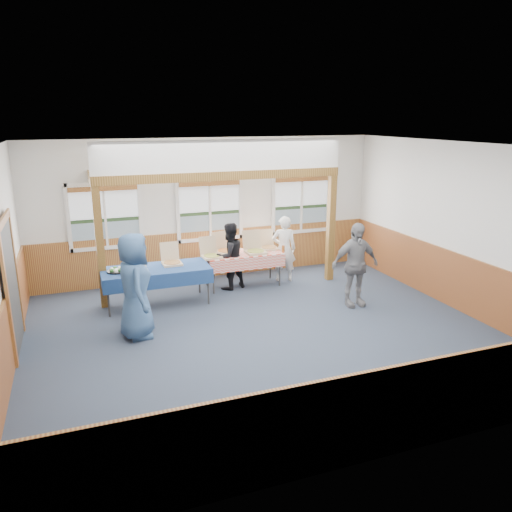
% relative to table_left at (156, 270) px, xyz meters
% --- Properties ---
extents(floor, '(8.00, 8.00, 0.00)m').
position_rel_table_left_xyz_m(floor, '(1.50, -2.08, -0.71)').
color(floor, '#2A3645').
rests_on(floor, ground).
extents(ceiling, '(8.00, 8.00, 0.00)m').
position_rel_table_left_xyz_m(ceiling, '(1.50, -2.08, 2.49)').
color(ceiling, white).
rests_on(ceiling, wall_back).
extents(wall_back, '(8.00, 0.00, 8.00)m').
position_rel_table_left_xyz_m(wall_back, '(1.50, 1.42, 0.89)').
color(wall_back, silver).
rests_on(wall_back, floor).
extents(wall_front, '(8.00, 0.00, 8.00)m').
position_rel_table_left_xyz_m(wall_front, '(1.50, -5.58, 0.89)').
color(wall_front, silver).
rests_on(wall_front, floor).
extents(wall_right, '(0.00, 8.00, 8.00)m').
position_rel_table_left_xyz_m(wall_right, '(5.50, -2.08, 0.89)').
color(wall_right, silver).
rests_on(wall_right, floor).
extents(wainscot_back, '(7.98, 0.05, 1.10)m').
position_rel_table_left_xyz_m(wainscot_back, '(1.50, 1.40, -0.16)').
color(wainscot_back, brown).
rests_on(wainscot_back, floor).
extents(wainscot_front, '(7.98, 0.05, 1.10)m').
position_rel_table_left_xyz_m(wainscot_front, '(1.50, -5.55, -0.16)').
color(wainscot_front, brown).
rests_on(wainscot_front, floor).
extents(wainscot_left, '(0.05, 6.98, 1.10)m').
position_rel_table_left_xyz_m(wainscot_left, '(-2.48, -2.08, -0.16)').
color(wainscot_left, brown).
rests_on(wainscot_left, floor).
extents(wainscot_right, '(0.05, 6.98, 1.10)m').
position_rel_table_left_xyz_m(wainscot_right, '(5.47, -2.08, -0.16)').
color(wainscot_right, brown).
rests_on(wainscot_right, floor).
extents(cased_opening, '(0.06, 1.30, 2.10)m').
position_rel_table_left_xyz_m(cased_opening, '(-2.46, -1.18, 0.34)').
color(cased_opening, '#313131').
rests_on(cased_opening, wall_left).
extents(window_left, '(1.56, 0.10, 1.46)m').
position_rel_table_left_xyz_m(window_left, '(-0.80, 1.38, 0.97)').
color(window_left, white).
rests_on(window_left, wall_back).
extents(window_mid, '(1.56, 0.10, 1.46)m').
position_rel_table_left_xyz_m(window_mid, '(1.50, 1.38, 0.97)').
color(window_mid, white).
rests_on(window_mid, wall_back).
extents(window_right, '(1.56, 0.10, 1.46)m').
position_rel_table_left_xyz_m(window_right, '(3.80, 1.38, 0.97)').
color(window_right, white).
rests_on(window_right, wall_back).
extents(post_left, '(0.15, 0.15, 2.40)m').
position_rel_table_left_xyz_m(post_left, '(-1.00, 0.22, 0.49)').
color(post_left, '#593B13').
rests_on(post_left, floor).
extents(post_right, '(0.15, 0.15, 2.40)m').
position_rel_table_left_xyz_m(post_right, '(4.00, 0.22, 0.49)').
color(post_right, '#593B13').
rests_on(post_right, floor).
extents(cross_beam, '(5.15, 0.18, 0.18)m').
position_rel_table_left_xyz_m(cross_beam, '(1.50, 0.22, 1.78)').
color(cross_beam, '#593B13').
rests_on(cross_beam, post_left).
extents(table_left, '(2.28, 1.55, 0.76)m').
position_rel_table_left_xyz_m(table_left, '(0.00, 0.00, 0.00)').
color(table_left, '#313131').
rests_on(table_left, floor).
extents(table_right, '(1.77, 0.95, 0.76)m').
position_rel_table_left_xyz_m(table_right, '(1.98, 0.47, -0.01)').
color(table_right, '#313131').
rests_on(table_right, floor).
extents(pizza_box_a, '(0.45, 0.54, 0.46)m').
position_rel_table_left_xyz_m(pizza_box_a, '(-0.40, -0.11, 0.12)').
color(pizza_box_a, beige).
rests_on(pizza_box_a, table_left).
extents(pizza_box_b, '(0.38, 0.46, 0.41)m').
position_rel_table_left_xyz_m(pizza_box_b, '(0.35, 0.16, 0.12)').
color(pizza_box_b, beige).
rests_on(pizza_box_b, table_left).
extents(pizza_box_c, '(0.42, 0.49, 0.41)m').
position_rel_table_left_xyz_m(pizza_box_c, '(1.23, 0.37, 0.12)').
color(pizza_box_c, beige).
rests_on(pizza_box_c, table_right).
extents(pizza_box_d, '(0.52, 0.58, 0.43)m').
position_rel_table_left_xyz_m(pizza_box_d, '(1.62, 0.66, 0.12)').
color(pizza_box_d, beige).
rests_on(pizza_box_d, table_right).
extents(pizza_box_e, '(0.43, 0.52, 0.46)m').
position_rel_table_left_xyz_m(pizza_box_e, '(2.23, 0.39, 0.12)').
color(pizza_box_e, beige).
rests_on(pizza_box_e, table_right).
extents(pizza_box_f, '(0.38, 0.46, 0.41)m').
position_rel_table_left_xyz_m(pizza_box_f, '(2.63, 0.61, 0.11)').
color(pizza_box_f, beige).
rests_on(pizza_box_f, table_right).
extents(veggie_tray, '(0.37, 0.37, 0.09)m').
position_rel_table_left_xyz_m(veggie_tray, '(-0.75, 0.00, 0.08)').
color(veggie_tray, black).
rests_on(veggie_tray, table_left).
extents(drink_glass, '(0.07, 0.07, 0.15)m').
position_rel_table_left_xyz_m(drink_glass, '(2.83, 0.22, 0.13)').
color(drink_glass, '#AA531C').
rests_on(drink_glass, table_right).
extents(woman_white, '(0.63, 0.51, 1.50)m').
position_rel_table_left_xyz_m(woman_white, '(2.97, 0.50, 0.05)').
color(woman_white, white).
rests_on(woman_white, floor).
extents(woman_black, '(0.85, 0.75, 1.46)m').
position_rel_table_left_xyz_m(woman_black, '(1.65, 0.40, 0.02)').
color(woman_black, black).
rests_on(woman_black, floor).
extents(man_blue, '(0.58, 0.89, 1.82)m').
position_rel_table_left_xyz_m(man_blue, '(-0.57, -1.42, 0.20)').
color(man_blue, '#32537E').
rests_on(man_blue, floor).
extents(person_grey, '(1.00, 0.45, 1.68)m').
position_rel_table_left_xyz_m(person_grey, '(3.67, -1.41, 0.13)').
color(person_grey, gray).
rests_on(person_grey, floor).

